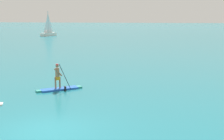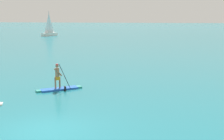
{
  "view_description": "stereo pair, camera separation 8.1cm",
  "coord_description": "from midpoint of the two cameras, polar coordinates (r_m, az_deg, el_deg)",
  "views": [
    {
      "loc": [
        4.91,
        -11.63,
        4.66
      ],
      "look_at": [
        1.02,
        9.5,
        0.96
      ],
      "focal_mm": 49.92,
      "sensor_mm": 36.0,
      "label": 1
    },
    {
      "loc": [
        4.99,
        -11.61,
        4.66
      ],
      "look_at": [
        1.02,
        9.5,
        0.96
      ],
      "focal_mm": 49.92,
      "sensor_mm": 36.0,
      "label": 2
    }
  ],
  "objects": [
    {
      "name": "ground",
      "position": [
        13.46,
        -12.06,
        -10.7
      ],
      "size": [
        440.0,
        440.0,
        0.0
      ],
      "primitive_type": "plane",
      "color": "#1E727F"
    },
    {
      "name": "sailboat_left_horizon",
      "position": [
        77.44,
        -11.59,
        6.79
      ],
      "size": [
        2.75,
        4.68,
        5.84
      ],
      "rotation": [
        0.0,
        0.0,
        4.33
      ],
      "color": "white",
      "rests_on": "ground"
    },
    {
      "name": "paddleboarder_mid_center",
      "position": [
        20.25,
        -9.78,
        -2.67
      ],
      "size": [
        2.64,
        2.16,
        1.78
      ],
      "rotation": [
        0.0,
        0.0,
        0.65
      ],
      "color": "blue",
      "rests_on": "ground"
    }
  ]
}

